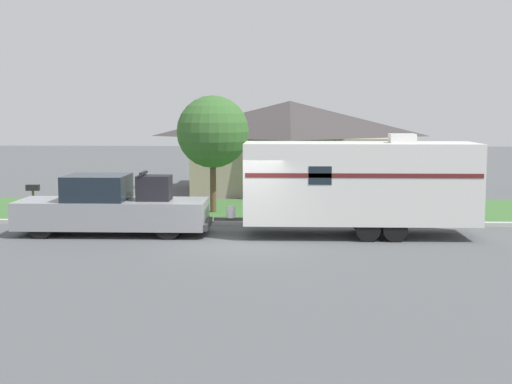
{
  "coord_description": "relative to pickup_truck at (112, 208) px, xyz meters",
  "views": [
    {
      "loc": [
        1.24,
        -20.95,
        3.98
      ],
      "look_at": [
        0.37,
        1.67,
        1.4
      ],
      "focal_mm": 50.0,
      "sensor_mm": 36.0,
      "label": 1
    }
  ],
  "objects": [
    {
      "name": "travel_trailer",
      "position": [
        7.98,
        -0.0,
        0.85
      ],
      "size": [
        8.31,
        2.32,
        3.27
      ],
      "color": "black",
      "rests_on": "ground_plane"
    },
    {
      "name": "house_across_street",
      "position": [
        5.86,
        13.43,
        1.46
      ],
      "size": [
        9.97,
        8.1,
        4.48
      ],
      "color": "gray",
      "rests_on": "ground_plane"
    },
    {
      "name": "tree_in_yard",
      "position": [
        2.79,
        5.05,
        2.3
      ],
      "size": [
        2.81,
        2.81,
        4.59
      ],
      "color": "brown",
      "rests_on": "ground_plane"
    },
    {
      "name": "pickup_truck",
      "position": [
        0.0,
        0.0,
        0.0
      ],
      "size": [
        6.2,
        2.04,
        2.04
      ],
      "color": "black",
      "rests_on": "ground_plane"
    },
    {
      "name": "lawn_strip",
      "position": [
        4.3,
        5.73,
        -0.85
      ],
      "size": [
        80.0,
        7.0,
        0.03
      ],
      "color": "#3D6B33",
      "rests_on": "ground_plane"
    },
    {
      "name": "ground_plane",
      "position": [
        4.3,
        -1.67,
        -0.87
      ],
      "size": [
        120.0,
        120.0,
        0.0
      ],
      "primitive_type": "plane",
      "color": "#515456"
    },
    {
      "name": "mailbox",
      "position": [
        -3.72,
        3.21,
        0.11
      ],
      "size": [
        0.48,
        0.2,
        1.27
      ],
      "color": "brown",
      "rests_on": "ground_plane"
    },
    {
      "name": "curb_strip",
      "position": [
        4.3,
        2.08,
        -0.8
      ],
      "size": [
        80.0,
        0.3,
        0.14
      ],
      "color": "#ADADA8",
      "rests_on": "ground_plane"
    }
  ]
}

